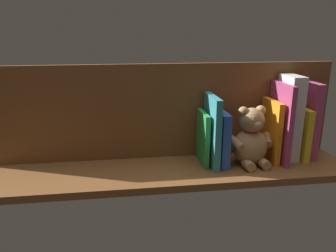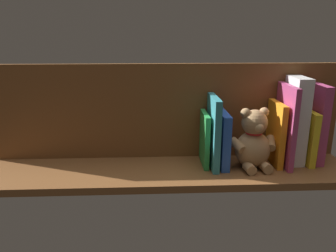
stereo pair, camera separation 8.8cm
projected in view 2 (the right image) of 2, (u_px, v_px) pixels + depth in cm
name	position (u px, v px, depth cm)	size (l,w,h in cm)	color
ground_plane	(168.00, 171.00, 102.36)	(112.49, 24.78, 2.20)	brown
shelf_back_panel	(167.00, 112.00, 107.41)	(112.49, 1.50, 30.74)	brown
book_0	(317.00, 124.00, 104.19)	(2.60, 10.56, 24.82)	#B23F72
book_1	(307.00, 137.00, 104.56)	(2.00, 11.84, 16.89)	yellow
dictionary_thick_white	(295.00, 121.00, 103.51)	(4.59, 10.42, 27.17)	white
book_2	(285.00, 126.00, 101.80)	(1.59, 14.44, 25.11)	#B23F72
book_3	(276.00, 133.00, 103.39)	(1.79, 12.53, 19.61)	orange
teddy_bear	(253.00, 141.00, 101.00)	(15.03, 12.68, 18.63)	tan
book_4	(222.00, 139.00, 102.55)	(2.52, 13.51, 16.88)	blue
book_5	(213.00, 132.00, 101.25)	(1.94, 14.51, 21.80)	teal
book_6	(204.00, 139.00, 103.18)	(1.48, 11.83, 16.45)	green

